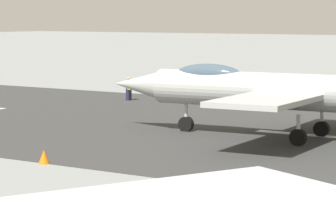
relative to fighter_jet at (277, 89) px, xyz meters
The scene contains 5 objects.
ground_plane 3.30m from the fighter_jet, 129.36° to the right, with size 400.00×400.00×0.00m, color gray.
runway_strip 3.30m from the fighter_jet, 129.70° to the right, with size 240.00×26.00×0.02m.
fighter_jet is the anchor object (origin of this frame).
crew_person 19.56m from the fighter_jet, 32.62° to the right, with size 0.58×0.49×1.62m.
marker_cone_mid 12.33m from the fighter_jet, 67.78° to the left, with size 0.44×0.44×0.55m, color orange.
Camera 1 is at (-15.97, 37.39, 5.82)m, focal length 89.35 mm.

